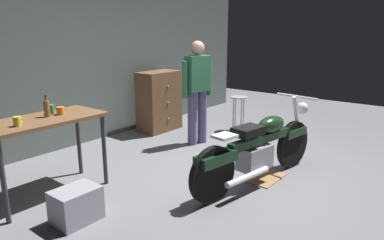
{
  "coord_description": "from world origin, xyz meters",
  "views": [
    {
      "loc": [
        -3.61,
        -2.18,
        1.83
      ],
      "look_at": [
        0.02,
        0.7,
        0.65
      ],
      "focal_mm": 33.12,
      "sensor_mm": 36.0,
      "label": 1
    }
  ],
  "objects_px": {
    "person_standing": "(197,88)",
    "mug_green_speckled": "(51,109)",
    "motorcycle": "(259,148)",
    "bottle": "(47,108)",
    "storage_bin": "(76,205)",
    "mug_yellow_tall": "(17,121)",
    "mug_orange_travel": "(61,111)",
    "shop_stool": "(239,104)",
    "wooden_dresser": "(159,101)"
  },
  "relations": [
    {
      "from": "storage_bin",
      "to": "mug_orange_travel",
      "type": "xyz_separation_m",
      "value": [
        0.37,
        0.75,
        0.77
      ]
    },
    {
      "from": "wooden_dresser",
      "to": "storage_bin",
      "type": "bearing_deg",
      "value": -150.53
    },
    {
      "from": "motorcycle",
      "to": "mug_orange_travel",
      "type": "height_order",
      "value": "motorcycle"
    },
    {
      "from": "shop_stool",
      "to": "mug_green_speckled",
      "type": "relative_size",
      "value": 5.82
    },
    {
      "from": "wooden_dresser",
      "to": "mug_green_speckled",
      "type": "distance_m",
      "value": 2.72
    },
    {
      "from": "storage_bin",
      "to": "mug_yellow_tall",
      "type": "relative_size",
      "value": 4.11
    },
    {
      "from": "person_standing",
      "to": "mug_green_speckled",
      "type": "relative_size",
      "value": 15.18
    },
    {
      "from": "person_standing",
      "to": "wooden_dresser",
      "type": "relative_size",
      "value": 1.52
    },
    {
      "from": "mug_yellow_tall",
      "to": "mug_orange_travel",
      "type": "bearing_deg",
      "value": 12.2
    },
    {
      "from": "storage_bin",
      "to": "mug_green_speckled",
      "type": "height_order",
      "value": "mug_green_speckled"
    },
    {
      "from": "storage_bin",
      "to": "mug_green_speckled",
      "type": "relative_size",
      "value": 4.0
    },
    {
      "from": "wooden_dresser",
      "to": "bottle",
      "type": "xyz_separation_m",
      "value": [
        -2.68,
        -0.87,
        0.45
      ]
    },
    {
      "from": "motorcycle",
      "to": "wooden_dresser",
      "type": "xyz_separation_m",
      "value": [
        0.97,
        2.59,
        0.1
      ]
    },
    {
      "from": "mug_yellow_tall",
      "to": "bottle",
      "type": "xyz_separation_m",
      "value": [
        0.39,
        0.13,
        0.05
      ]
    },
    {
      "from": "mug_green_speckled",
      "to": "storage_bin",
      "type": "bearing_deg",
      "value": -110.75
    },
    {
      "from": "mug_yellow_tall",
      "to": "bottle",
      "type": "distance_m",
      "value": 0.42
    },
    {
      "from": "motorcycle",
      "to": "shop_stool",
      "type": "relative_size",
      "value": 3.4
    },
    {
      "from": "person_standing",
      "to": "mug_orange_travel",
      "type": "xyz_separation_m",
      "value": [
        -2.33,
        0.16,
        0.02
      ]
    },
    {
      "from": "shop_stool",
      "to": "bottle",
      "type": "height_order",
      "value": "bottle"
    },
    {
      "from": "mug_orange_travel",
      "to": "wooden_dresser",
      "type": "bearing_deg",
      "value": 19.34
    },
    {
      "from": "storage_bin",
      "to": "bottle",
      "type": "height_order",
      "value": "bottle"
    },
    {
      "from": "shop_stool",
      "to": "mug_orange_travel",
      "type": "distance_m",
      "value": 3.47
    },
    {
      "from": "motorcycle",
      "to": "mug_orange_travel",
      "type": "xyz_separation_m",
      "value": [
        -1.56,
        1.7,
        0.5
      ]
    },
    {
      "from": "wooden_dresser",
      "to": "bottle",
      "type": "height_order",
      "value": "bottle"
    },
    {
      "from": "mug_yellow_tall",
      "to": "bottle",
      "type": "height_order",
      "value": "bottle"
    },
    {
      "from": "storage_bin",
      "to": "mug_yellow_tall",
      "type": "xyz_separation_m",
      "value": [
        -0.17,
        0.63,
        0.78
      ]
    },
    {
      "from": "shop_stool",
      "to": "mug_yellow_tall",
      "type": "height_order",
      "value": "mug_yellow_tall"
    },
    {
      "from": "person_standing",
      "to": "storage_bin",
      "type": "xyz_separation_m",
      "value": [
        -2.71,
        -0.6,
        -0.76
      ]
    },
    {
      "from": "person_standing",
      "to": "storage_bin",
      "type": "bearing_deg",
      "value": 28.24
    },
    {
      "from": "mug_yellow_tall",
      "to": "storage_bin",
      "type": "bearing_deg",
      "value": -74.74
    },
    {
      "from": "person_standing",
      "to": "mug_orange_travel",
      "type": "relative_size",
      "value": 14.32
    },
    {
      "from": "person_standing",
      "to": "mug_green_speckled",
      "type": "xyz_separation_m",
      "value": [
        -2.38,
        0.28,
        0.03
      ]
    },
    {
      "from": "shop_stool",
      "to": "mug_green_speckled",
      "type": "xyz_separation_m",
      "value": [
        -3.48,
        0.39,
        0.45
      ]
    },
    {
      "from": "mug_yellow_tall",
      "to": "mug_orange_travel",
      "type": "xyz_separation_m",
      "value": [
        0.55,
        0.12,
        -0.01
      ]
    },
    {
      "from": "mug_green_speckled",
      "to": "shop_stool",
      "type": "bearing_deg",
      "value": -6.47
    },
    {
      "from": "motorcycle",
      "to": "storage_bin",
      "type": "relative_size",
      "value": 4.94
    },
    {
      "from": "wooden_dresser",
      "to": "motorcycle",
      "type": "bearing_deg",
      "value": -110.59
    },
    {
      "from": "storage_bin",
      "to": "mug_orange_travel",
      "type": "distance_m",
      "value": 1.14
    },
    {
      "from": "motorcycle",
      "to": "bottle",
      "type": "bearing_deg",
      "value": 144.2
    },
    {
      "from": "mug_green_speckled",
      "to": "mug_orange_travel",
      "type": "distance_m",
      "value": 0.13
    },
    {
      "from": "mug_green_speckled",
      "to": "bottle",
      "type": "relative_size",
      "value": 0.46
    },
    {
      "from": "wooden_dresser",
      "to": "storage_bin",
      "type": "relative_size",
      "value": 2.5
    },
    {
      "from": "person_standing",
      "to": "mug_green_speckled",
      "type": "distance_m",
      "value": 2.39
    },
    {
      "from": "motorcycle",
      "to": "mug_green_speckled",
      "type": "bearing_deg",
      "value": 140.67
    },
    {
      "from": "storage_bin",
      "to": "bottle",
      "type": "distance_m",
      "value": 1.15
    },
    {
      "from": "motorcycle",
      "to": "shop_stool",
      "type": "distance_m",
      "value": 2.35
    },
    {
      "from": "person_standing",
      "to": "shop_stool",
      "type": "xyz_separation_m",
      "value": [
        1.1,
        -0.12,
        -0.43
      ]
    },
    {
      "from": "storage_bin",
      "to": "mug_yellow_tall",
      "type": "bearing_deg",
      "value": 105.26
    },
    {
      "from": "shop_stool",
      "to": "wooden_dresser",
      "type": "xyz_separation_m",
      "value": [
        -0.9,
        1.17,
        0.05
      ]
    },
    {
      "from": "motorcycle",
      "to": "mug_green_speckled",
      "type": "distance_m",
      "value": 2.47
    }
  ]
}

